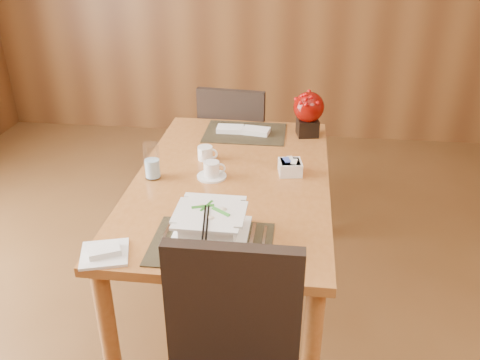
# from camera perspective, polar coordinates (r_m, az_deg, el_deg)

# --- Properties ---
(dining_table) EXTENTS (0.90, 1.50, 0.75)m
(dining_table) POSITION_cam_1_polar(r_m,az_deg,el_deg) (2.41, -0.92, -1.76)
(dining_table) COLOR #A9652F
(dining_table) RESTS_ON ground
(placemat_near) EXTENTS (0.45, 0.33, 0.01)m
(placemat_near) POSITION_cam_1_polar(r_m,az_deg,el_deg) (1.90, -3.21, -7.17)
(placemat_near) COLOR black
(placemat_near) RESTS_ON dining_table
(placemat_far) EXTENTS (0.45, 0.33, 0.01)m
(placemat_far) POSITION_cam_1_polar(r_m,az_deg,el_deg) (2.86, 0.58, 5.33)
(placemat_far) COLOR black
(placemat_far) RESTS_ON dining_table
(soup_setting) EXTENTS (0.29, 0.29, 0.12)m
(soup_setting) POSITION_cam_1_polar(r_m,az_deg,el_deg) (1.91, -3.35, -5.01)
(soup_setting) COLOR white
(soup_setting) RESTS_ON dining_table
(coffee_cup) EXTENTS (0.14, 0.14, 0.08)m
(coffee_cup) POSITION_cam_1_polar(r_m,az_deg,el_deg) (2.36, -3.22, 1.05)
(coffee_cup) COLOR white
(coffee_cup) RESTS_ON dining_table
(water_glass) EXTENTS (0.09, 0.09, 0.17)m
(water_glass) POSITION_cam_1_polar(r_m,az_deg,el_deg) (2.36, -9.87, 2.11)
(water_glass) COLOR white
(water_glass) RESTS_ON dining_table
(creamer_jug) EXTENTS (0.11, 0.11, 0.07)m
(creamer_jug) POSITION_cam_1_polar(r_m,az_deg,el_deg) (2.54, -3.93, 3.04)
(creamer_jug) COLOR white
(creamer_jug) RESTS_ON dining_table
(sugar_caddy) EXTENTS (0.12, 0.12, 0.06)m
(sugar_caddy) POSITION_cam_1_polar(r_m,az_deg,el_deg) (2.40, 5.65, 1.41)
(sugar_caddy) COLOR white
(sugar_caddy) RESTS_ON dining_table
(berry_decor) EXTENTS (0.17, 0.17, 0.25)m
(berry_decor) POSITION_cam_1_polar(r_m,az_deg,el_deg) (2.82, 7.70, 7.67)
(berry_decor) COLOR black
(berry_decor) RESTS_ON dining_table
(napkins_far) EXTENTS (0.30, 0.13, 0.03)m
(napkins_far) POSITION_cam_1_polar(r_m,az_deg,el_deg) (2.86, 0.54, 5.63)
(napkins_far) COLOR white
(napkins_far) RESTS_ON dining_table
(bread_plate) EXTENTS (0.21, 0.21, 0.01)m
(bread_plate) POSITION_cam_1_polar(r_m,az_deg,el_deg) (1.90, -14.96, -8.02)
(bread_plate) COLOR white
(bread_plate) RESTS_ON dining_table
(far_chair) EXTENTS (0.47, 0.48, 0.93)m
(far_chair) POSITION_cam_1_polar(r_m,az_deg,el_deg) (3.28, -0.53, 3.89)
(far_chair) COLOR black
(far_chair) RESTS_ON ground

